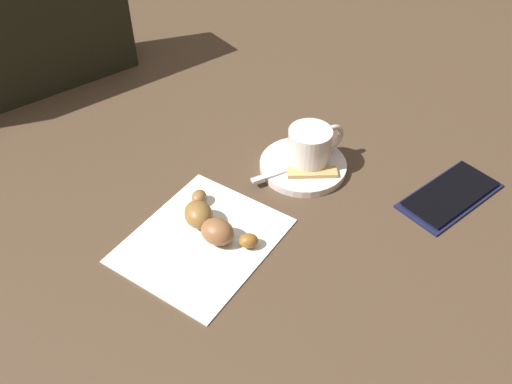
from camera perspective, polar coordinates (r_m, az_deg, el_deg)
ground_plane at (r=0.74m, az=1.19°, el=-1.50°), size 1.80×1.80×0.00m
saucer at (r=0.79m, az=4.94°, el=2.76°), size 0.13×0.13×0.01m
espresso_cup at (r=0.78m, az=5.75°, el=4.83°), size 0.09×0.06×0.06m
teaspoon at (r=0.78m, az=4.78°, el=2.96°), size 0.12×0.04×0.01m
sugar_packet at (r=0.77m, az=5.78°, el=2.15°), size 0.07×0.06×0.01m
napkin at (r=0.69m, az=-5.66°, el=-5.01°), size 0.23×0.21×0.00m
croissant at (r=0.69m, az=-4.84°, el=-3.16°), size 0.06×0.13×0.03m
cell_phone at (r=0.79m, az=19.68°, el=-0.28°), size 0.15×0.07×0.01m
laptop_bag at (r=1.00m, az=-24.26°, el=15.37°), size 0.38×0.11×0.22m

